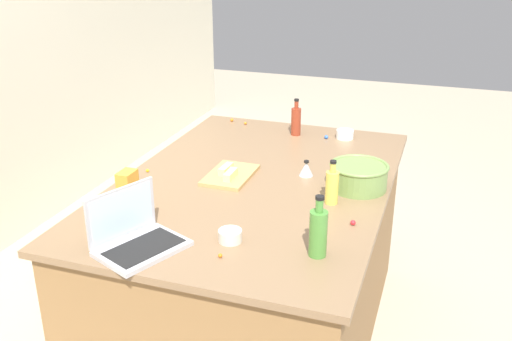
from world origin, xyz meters
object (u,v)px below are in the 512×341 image
Objects in this scene: bottle_oil at (332,186)px; ramekin_small at (345,134)px; mixing_bowl_large at (359,176)px; candy_bag at (128,190)px; laptop at (136,236)px; bottle_soy at (296,121)px; ramekin_medium at (230,236)px; kitchen_timer at (306,169)px; cutting_board at (230,175)px; butter_stick_left at (230,175)px; butter_stick_right at (226,169)px; bottle_olive at (318,232)px.

bottle_oil is 0.88m from ramekin_small.
mixing_bowl_large is 1.59× the size of candy_bag.
bottle_soy is at bearing -8.47° from laptop.
bottle_soy is at bearing 4.28° from ramekin_medium.
mixing_bowl_large is 0.27m from kitchen_timer.
candy_bag is (-1.17, 0.41, -0.00)m from bottle_soy.
ramekin_medium is at bearing 150.12° from mixing_bowl_large.
cutting_board is 0.06m from butter_stick_left.
candy_bag is at bearing 134.00° from kitchen_timer.
laptop is 1.06m from mixing_bowl_large.
ramekin_medium is (-1.33, 0.19, -0.00)m from ramekin_small.
ramekin_small is at bearing -6.91° from kitchen_timer.
ramekin_medium is (-0.53, -0.21, -0.01)m from butter_stick_left.
ramekin_medium is at bearing 172.06° from ramekin_small.
butter_stick_left is 1.12× the size of ramekin_small.
laptop reaches higher than cutting_board.
kitchen_timer is at bearing -69.77° from butter_stick_right.
laptop is 1.57× the size of bottle_olive.
bottle_soy is 1.24m from candy_bag.
ramekin_medium is at bearing 147.35° from bottle_oil.
mixing_bowl_large is 0.80m from bottle_soy.
ramekin_small is 1.39m from candy_bag.
bottle_soy is 0.91× the size of bottle_olive.
laptop is 0.86m from bottle_oil.
mixing_bowl_large is 1.03m from candy_bag.
bottle_oil is 0.87m from candy_bag.
bottle_oil is 1.16× the size of candy_bag.
cutting_board is at bearing 96.40° from mixing_bowl_large.
ramekin_small is 0.61m from kitchen_timer.
bottle_olive reaches higher than butter_stick_right.
butter_stick_left is (-0.05, -0.02, 0.03)m from cutting_board.
mixing_bowl_large is 0.59m from butter_stick_left.
ramekin_medium is at bearing 91.10° from bottle_olive.
butter_stick_left is at bearing 46.00° from bottle_olive.
bottle_olive is 0.83m from butter_stick_right.
mixing_bowl_large is 2.46× the size of butter_stick_left.
butter_stick_left is (-0.77, 0.11, -0.05)m from bottle_soy.
bottle_oil is at bearing 5.69° from bottle_olive.
laptop reaches higher than bottle_soy.
bottle_oil is (0.61, -0.61, 0.03)m from laptop.
bottle_oil is at bearing -145.80° from kitchen_timer.
kitchen_timer is at bearing -25.81° from laptop.
ramekin_medium is at bearing -103.66° from candy_bag.
ramekin_small reaches higher than cutting_board.
bottle_olive is (0.16, -0.65, 0.05)m from laptop.
ramekin_medium is 0.54× the size of candy_bag.
bottle_olive is at bearing 176.65° from mixing_bowl_large.
bottle_soy is at bearing 95.87° from ramekin_small.
bottle_soy reaches higher than kitchen_timer.
ramekin_medium is at bearing -156.88° from butter_stick_right.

